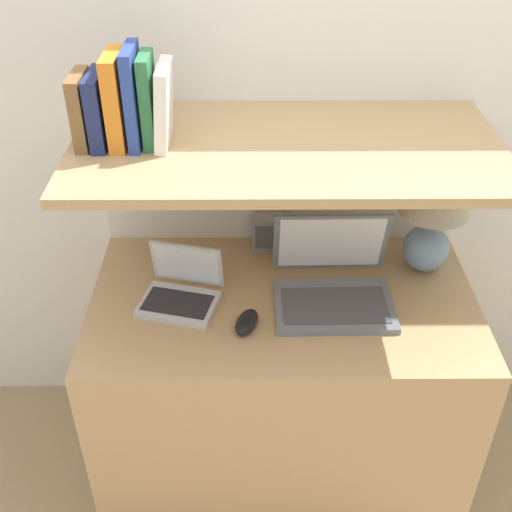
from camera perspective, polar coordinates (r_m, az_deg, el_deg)
The scene contains 15 objects.
wall_back at distance 2.07m, azimuth 2.30°, elevation 12.70°, with size 6.00×0.05×2.40m.
desk at distance 2.21m, azimuth 2.21°, elevation -11.56°, with size 1.17×0.67×0.77m.
back_riser at distance 2.32m, azimuth 2.00°, elevation -1.33°, with size 1.17×0.04×1.22m.
shelf at distance 1.76m, azimuth 2.74°, elevation 9.60°, with size 1.17×0.60×0.03m.
table_lamp at distance 2.02m, azimuth 15.41°, elevation 3.72°, with size 0.21×0.21×0.34m.
laptop_large at distance 1.92m, azimuth 6.86°, elevation -2.51°, with size 0.35×0.31×0.25m.
laptop_small at distance 1.92m, azimuth -6.67°, elevation -3.10°, with size 0.26×0.24×0.17m.
computer_mouse at distance 1.83m, azimuth -0.83°, elevation -5.90°, with size 0.09×0.13×0.04m.
router_box at distance 2.12m, azimuth 1.01°, elevation 2.06°, with size 0.10×0.06×0.12m.
book_brown at distance 1.77m, azimuth -15.24°, elevation 12.43°, with size 0.03×0.14×0.19m.
book_navy at distance 1.76m, azimuth -13.82°, elevation 12.54°, with size 0.04×0.16×0.19m.
book_orange at distance 1.74m, azimuth -12.30°, elevation 13.38°, with size 0.04×0.15×0.24m.
book_blue at distance 1.72m, azimuth -10.84°, elevation 13.69°, with size 0.03×0.15×0.26m.
book_green at distance 1.72m, azimuth -9.57°, elevation 13.46°, with size 0.03×0.12×0.24m.
book_white at distance 1.72m, azimuth -8.21°, elevation 13.11°, with size 0.05×0.16×0.21m.
Camera 1 is at (-0.09, -1.17, 1.99)m, focal length 45.00 mm.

